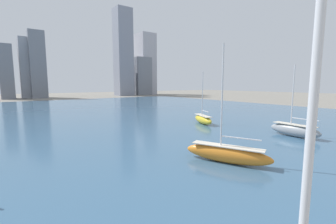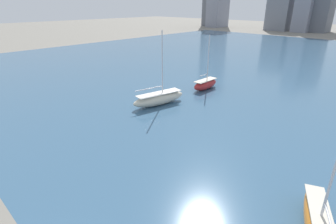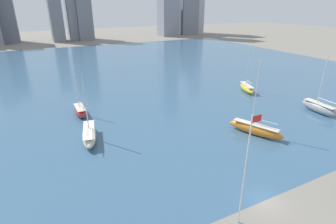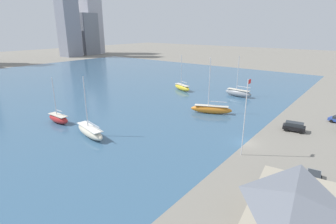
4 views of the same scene
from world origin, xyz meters
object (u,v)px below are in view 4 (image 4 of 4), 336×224
Objects in this scene: boat_shed at (292,213)px; parked_suv_black at (294,126)px; sailboat_red at (58,118)px; parked_sedan_gray at (313,178)px; flag_pole at (245,116)px; sailboat_yellow at (182,87)px; sailboat_cream at (90,131)px; sailboat_gray at (238,93)px; sailboat_orange at (211,109)px.

boat_shed is 31.70m from parked_suv_black.
sailboat_red reaches higher than parked_sedan_gray.
parked_suv_black is at bearing 102.83° from parked_sedan_gray.
boat_shed reaches higher than parked_suv_black.
flag_pole is 49.06m from sailboat_yellow.
sailboat_gray is at bearing -0.56° from sailboat_cream.
sailboat_red is at bearing 113.61° from parked_suv_black.
sailboat_red is at bearing -177.89° from parked_sedan_gray.
sailboat_cream is 30.16m from sailboat_orange.
parked_sedan_gray is (8.28, -50.42, -0.25)m from sailboat_red.
sailboat_gray reaches higher than sailboat_red.
sailboat_orange is (16.86, 15.14, -5.89)m from flag_pole.
parked_sedan_gray is at bearing -65.80° from sailboat_cream.
sailboat_yellow is at bearing 22.33° from sailboat_cream.
sailboat_cream is 0.95× the size of sailboat_gray.
sailboat_cream is 0.86× the size of sailboat_orange.
sailboat_orange reaches higher than boat_shed.
parked_suv_black is (-16.35, -39.83, -0.06)m from sailboat_yellow.
sailboat_orange reaches higher than sailboat_yellow.
sailboat_cream reaches higher than boat_shed.
flag_pole is at bearing -151.68° from sailboat_gray.
parked_sedan_gray is (8.77, -38.15, -0.32)m from sailboat_cream.
sailboat_orange is 1.10× the size of sailboat_gray.
sailboat_yellow reaches higher than sailboat_cream.
sailboat_red is 43.92m from sailboat_yellow.
sailboat_gray is (3.85, -18.72, 0.09)m from sailboat_yellow.
sailboat_yellow is (33.32, 35.52, -5.93)m from flag_pole.
boat_shed reaches higher than parked_sedan_gray.
parked_suv_black is at bearing -91.33° from sailboat_yellow.
boat_shed is at bearing -98.13° from parked_sedan_gray.
parked_suv_black is (0.11, -19.45, -0.10)m from sailboat_orange.
parked_sedan_gray is (-39.34, -28.09, -0.40)m from sailboat_gray.
flag_pole reaches higher than sailboat_red.
sailboat_orange is 26.20m from sailboat_yellow.
boat_shed is 50.38m from sailboat_red.
sailboat_gray is (47.62, -22.33, 0.14)m from sailboat_red.
sailboat_orange is at bearing 137.04° from parked_sedan_gray.
boat_shed is at bearing -83.31° from sailboat_cream.
sailboat_gray reaches higher than parked_suv_black.
sailboat_gray reaches higher than sailboat_yellow.
parked_suv_black is at bearing -113.40° from sailboat_orange.
sailboat_yellow is 2.25× the size of parked_sedan_gray.
flag_pole reaches higher than parked_suv_black.
sailboat_cream reaches higher than parked_sedan_gray.
sailboat_cream is at bearing 123.20° from parked_suv_black.
sailboat_orange is at bearing 32.94° from boat_shed.
flag_pole is 1.08× the size of sailboat_yellow.
sailboat_yellow is (44.26, 8.67, -0.01)m from sailboat_cream.
sailboat_orange reaches higher than sailboat_gray.
sailboat_red is at bearing 104.95° from flag_pole.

